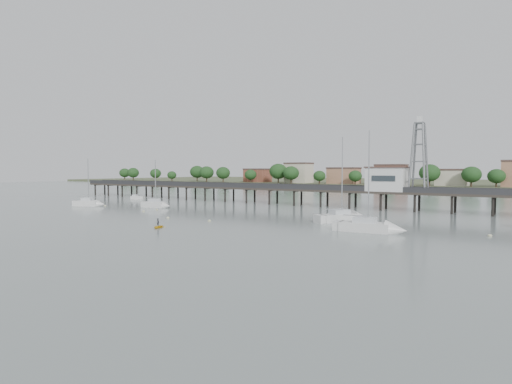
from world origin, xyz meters
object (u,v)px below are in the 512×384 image
Objects in this scene: lattice_tower at (419,158)px; white_tender at (137,198)px; sailboat_c at (347,218)px; yellow_dinghy at (158,228)px; sailboat_d at (376,228)px; sailboat_b at (158,205)px; pier at (285,189)px; sailboat_a at (91,203)px.

white_tender is (-77.24, -7.19, -10.63)m from lattice_tower.
sailboat_c reaches higher than yellow_dinghy.
sailboat_d is (2.27, -33.76, -10.47)m from lattice_tower.
sailboat_b is (-45.61, 0.57, 0.02)m from sailboat_c.
lattice_tower is (31.50, 0.00, 7.31)m from pier.
white_tender is at bearing 108.92° from sailboat_c.
white_tender is at bearing 137.79° from sailboat_b.
sailboat_a is at bearing -140.80° from pier.
pier is 46.64m from sailboat_a.
pier is 35.30m from sailboat_c.
pier is 10.10× the size of sailboat_d.
sailboat_c is 1.31× the size of sailboat_b.
pier is 9.68× the size of lattice_tower.
white_tender is 1.76× the size of yellow_dinghy.
yellow_dinghy is at bearing -119.02° from lattice_tower.
lattice_tower is at bearing 36.21° from yellow_dinghy.
lattice_tower reaches higher than pier.
sailboat_a is 24.24m from white_tender.
pier is 13.20× the size of sailboat_b.
sailboat_a is (-61.75, -5.40, 0.02)m from sailboat_c.
white_tender is at bearing -174.69° from lattice_tower.
pier is at bearing 128.91° from sailboat_d.
sailboat_a is at bearing 127.16° from sailboat_c.
sailboat_c is 3.51× the size of white_tender.
sailboat_a is 17.21m from sailboat_b.
lattice_tower reaches higher than sailboat_d.
pier is 62.18× the size of yellow_dinghy.
sailboat_d reaches higher than white_tender.
sailboat_a is 45.05m from yellow_dinghy.
sailboat_b reaches higher than pier.
sailboat_d reaches higher than pier.
lattice_tower is 57.47m from sailboat_b.
yellow_dinghy is (25.26, -23.71, -0.65)m from sailboat_b.
sailboat_d reaches higher than sailboat_b.
sailboat_c is (-5.81, -24.01, -10.47)m from lattice_tower.
sailboat_a reaches higher than white_tender.
sailboat_d is at bearing -28.92° from sailboat_a.
pier is at bearing -14.17° from white_tender.
sailboat_b is at bearing 163.03° from sailboat_d.
sailboat_d reaches higher than sailboat_a.
sailboat_b reaches higher than yellow_dinghy.
lattice_tower is 1.04× the size of sailboat_d.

